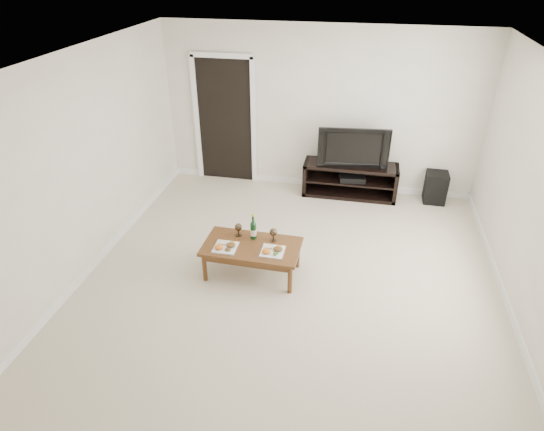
% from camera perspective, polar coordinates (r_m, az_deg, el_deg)
% --- Properties ---
extents(floor, '(5.50, 5.50, 0.00)m').
position_cam_1_polar(floor, '(5.55, 2.09, -8.79)').
color(floor, beige).
rests_on(floor, ground).
extents(back_wall, '(5.00, 0.04, 2.60)m').
position_cam_1_polar(back_wall, '(7.38, 5.98, 12.95)').
color(back_wall, white).
rests_on(back_wall, ground).
extents(ceiling, '(5.00, 5.50, 0.04)m').
position_cam_1_polar(ceiling, '(4.38, 2.76, 18.70)').
color(ceiling, white).
rests_on(ceiling, back_wall).
extents(doorway, '(0.90, 0.02, 2.05)m').
position_cam_1_polar(doorway, '(7.73, -5.88, 11.62)').
color(doorway, black).
rests_on(doorway, ground).
extents(media_console, '(1.49, 0.45, 0.55)m').
position_cam_1_polar(media_console, '(7.48, 9.74, 4.42)').
color(media_console, black).
rests_on(media_console, ground).
extents(television, '(1.11, 0.25, 0.63)m').
position_cam_1_polar(television, '(7.24, 10.15, 8.62)').
color(television, black).
rests_on(television, media_console).
extents(av_receiver, '(0.43, 0.35, 0.08)m').
position_cam_1_polar(av_receiver, '(7.45, 10.04, 4.71)').
color(av_receiver, black).
rests_on(av_receiver, media_console).
extents(subwoofer, '(0.33, 0.33, 0.49)m').
position_cam_1_polar(subwoofer, '(7.65, 19.83, 3.35)').
color(subwoofer, black).
rests_on(subwoofer, ground).
extents(coffee_table, '(1.18, 0.67, 0.42)m').
position_cam_1_polar(coffee_table, '(5.62, -2.52, -5.52)').
color(coffee_table, brown).
rests_on(coffee_table, ground).
extents(plate_left, '(0.27, 0.27, 0.07)m').
position_cam_1_polar(plate_left, '(5.46, -5.87, -3.77)').
color(plate_left, white).
rests_on(plate_left, coffee_table).
extents(plate_right, '(0.27, 0.27, 0.07)m').
position_cam_1_polar(plate_right, '(5.36, 0.07, -4.32)').
color(plate_right, white).
rests_on(plate_right, coffee_table).
extents(wine_bottle, '(0.07, 0.07, 0.35)m').
position_cam_1_polar(wine_bottle, '(5.54, -2.37, -1.34)').
color(wine_bottle, '#0E3416').
rests_on(wine_bottle, coffee_table).
extents(goblet_left, '(0.09, 0.09, 0.17)m').
position_cam_1_polar(goblet_left, '(5.65, -4.24, -1.77)').
color(goblet_left, '#3D3221').
rests_on(goblet_left, coffee_table).
extents(goblet_right, '(0.09, 0.09, 0.17)m').
position_cam_1_polar(goblet_right, '(5.54, 0.17, -2.42)').
color(goblet_right, '#3D3221').
rests_on(goblet_right, coffee_table).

